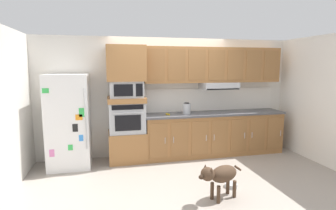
{
  "coord_description": "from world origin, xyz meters",
  "views": [
    {
      "loc": [
        -1.3,
        -4.54,
        1.9
      ],
      "look_at": [
        -0.23,
        0.11,
        1.21
      ],
      "focal_mm": 28.54,
      "sensor_mm": 36.0,
      "label": 1
    }
  ],
  "objects_px": {
    "electric_kettle": "(187,109)",
    "dog_food_bowl": "(231,185)",
    "dog": "(220,175)",
    "screwdriver": "(168,114)",
    "built_in_oven": "(127,117)",
    "microwave": "(126,89)",
    "refrigerator": "(69,121)"
  },
  "relations": [
    {
      "from": "screwdriver",
      "to": "dog_food_bowl",
      "type": "xyz_separation_m",
      "value": [
        0.67,
        -1.55,
        -0.9
      ]
    },
    {
      "from": "dog_food_bowl",
      "to": "electric_kettle",
      "type": "bearing_deg",
      "value": 100.2
    },
    {
      "from": "built_in_oven",
      "to": "dog",
      "type": "relative_size",
      "value": 0.89
    },
    {
      "from": "electric_kettle",
      "to": "dog_food_bowl",
      "type": "height_order",
      "value": "electric_kettle"
    },
    {
      "from": "built_in_oven",
      "to": "microwave",
      "type": "distance_m",
      "value": 0.56
    },
    {
      "from": "microwave",
      "to": "screwdriver",
      "type": "bearing_deg",
      "value": -3.47
    },
    {
      "from": "screwdriver",
      "to": "dog",
      "type": "height_order",
      "value": "screwdriver"
    },
    {
      "from": "dog_food_bowl",
      "to": "built_in_oven",
      "type": "bearing_deg",
      "value": 133.33
    },
    {
      "from": "built_in_oven",
      "to": "electric_kettle",
      "type": "bearing_deg",
      "value": -2.2
    },
    {
      "from": "electric_kettle",
      "to": "microwave",
      "type": "bearing_deg",
      "value": 177.8
    },
    {
      "from": "refrigerator",
      "to": "built_in_oven",
      "type": "xyz_separation_m",
      "value": [
        1.09,
        0.07,
        0.02
      ]
    },
    {
      "from": "electric_kettle",
      "to": "screwdriver",
      "type": "bearing_deg",
      "value": -179.51
    },
    {
      "from": "dog",
      "to": "electric_kettle",
      "type": "bearing_deg",
      "value": -111.57
    },
    {
      "from": "built_in_oven",
      "to": "screwdriver",
      "type": "xyz_separation_m",
      "value": [
        0.84,
        -0.05,
        0.03
      ]
    },
    {
      "from": "electric_kettle",
      "to": "dog",
      "type": "relative_size",
      "value": 0.31
    },
    {
      "from": "dog",
      "to": "built_in_oven",
      "type": "bearing_deg",
      "value": -78.53
    },
    {
      "from": "screwdriver",
      "to": "dog_food_bowl",
      "type": "height_order",
      "value": "screwdriver"
    },
    {
      "from": "electric_kettle",
      "to": "dog",
      "type": "bearing_deg",
      "value": -91.83
    },
    {
      "from": "screwdriver",
      "to": "refrigerator",
      "type": "bearing_deg",
      "value": -179.49
    },
    {
      "from": "dog_food_bowl",
      "to": "screwdriver",
      "type": "bearing_deg",
      "value": 113.48
    },
    {
      "from": "microwave",
      "to": "electric_kettle",
      "type": "xyz_separation_m",
      "value": [
        1.23,
        -0.05,
        -0.43
      ]
    },
    {
      "from": "built_in_oven",
      "to": "microwave",
      "type": "xyz_separation_m",
      "value": [
        0.0,
        -0.0,
        0.56
      ]
    },
    {
      "from": "refrigerator",
      "to": "microwave",
      "type": "height_order",
      "value": "refrigerator"
    },
    {
      "from": "dog_food_bowl",
      "to": "refrigerator",
      "type": "bearing_deg",
      "value": 149.5
    },
    {
      "from": "screwdriver",
      "to": "dog",
      "type": "distance_m",
      "value": 1.99
    },
    {
      "from": "microwave",
      "to": "dog",
      "type": "bearing_deg",
      "value": -58.8
    },
    {
      "from": "refrigerator",
      "to": "microwave",
      "type": "bearing_deg",
      "value": 3.55
    },
    {
      "from": "screwdriver",
      "to": "electric_kettle",
      "type": "relative_size",
      "value": 0.69
    },
    {
      "from": "screwdriver",
      "to": "dog_food_bowl",
      "type": "bearing_deg",
      "value": -66.52
    },
    {
      "from": "electric_kettle",
      "to": "dog",
      "type": "distance_m",
      "value": 2.0
    },
    {
      "from": "refrigerator",
      "to": "microwave",
      "type": "relative_size",
      "value": 2.73
    },
    {
      "from": "microwave",
      "to": "dog_food_bowl",
      "type": "height_order",
      "value": "microwave"
    }
  ]
}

